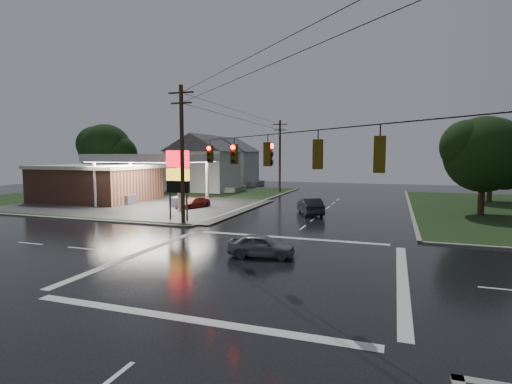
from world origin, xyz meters
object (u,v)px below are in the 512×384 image
(utility_pole_nw, at_px, (182,153))
(pylon_sign, at_px, (178,173))
(utility_pole_n, at_px, (280,155))
(car_north, at_px, (310,206))
(car_pump, at_px, (193,203))
(tree_nw_behind, at_px, (106,150))
(tree_ne_far, at_px, (493,149))
(car_crossing, at_px, (261,245))
(house_far, at_px, (229,161))
(gas_station, at_px, (105,180))
(tree_ne_near, at_px, (485,155))
(house_near, at_px, (204,162))

(utility_pole_nw, bearing_deg, pylon_sign, 135.00)
(utility_pole_n, relative_size, car_north, 2.21)
(pylon_sign, distance_m, utility_pole_nw, 2.22)
(car_north, relative_size, car_pump, 1.18)
(tree_nw_behind, height_order, tree_ne_far, tree_nw_behind)
(pylon_sign, height_order, car_crossing, pylon_sign)
(tree_nw_behind, bearing_deg, pylon_sign, -39.87)
(pylon_sign, distance_m, car_pump, 8.34)
(house_far, height_order, tree_ne_far, tree_ne_far)
(gas_station, distance_m, tree_nw_behind, 13.63)
(pylon_sign, xyz_separation_m, utility_pole_n, (1.00, 27.50, 1.46))
(gas_station, relative_size, car_pump, 6.54)
(tree_ne_far, height_order, car_north, tree_ne_far)
(gas_station, height_order, pylon_sign, pylon_sign)
(utility_pole_nw, distance_m, car_pump, 10.28)
(car_north, bearing_deg, tree_ne_near, 172.14)
(gas_station, bearing_deg, tree_ne_far, 18.46)
(car_pump, bearing_deg, pylon_sign, -50.45)
(utility_pole_nw, relative_size, house_far, 1.00)
(house_far, relative_size, tree_nw_behind, 1.10)
(utility_pole_n, bearing_deg, gas_station, -131.47)
(tree_ne_far, bearing_deg, car_crossing, -118.35)
(pylon_sign, height_order, utility_pole_n, utility_pole_n)
(car_north, bearing_deg, house_far, -79.08)
(house_near, height_order, car_north, house_near)
(pylon_sign, bearing_deg, tree_ne_far, 40.35)
(pylon_sign, xyz_separation_m, tree_ne_near, (24.64, 11.49, 1.55))
(utility_pole_n, height_order, house_near, utility_pole_n)
(tree_ne_near, distance_m, car_pump, 27.93)
(car_crossing, bearing_deg, car_pump, 30.13)
(pylon_sign, relative_size, utility_pole_n, 0.57)
(tree_nw_behind, relative_size, car_north, 2.11)
(gas_station, xyz_separation_m, utility_pole_nw, (16.18, -10.20, 3.17))
(utility_pole_nw, height_order, tree_ne_far, utility_pole_nw)
(utility_pole_n, relative_size, house_near, 0.95)
(tree_ne_near, bearing_deg, car_pump, -170.98)
(car_pump, bearing_deg, tree_ne_far, 48.78)
(house_near, relative_size, car_north, 2.33)
(tree_nw_behind, bearing_deg, car_north, -20.44)
(car_crossing, bearing_deg, house_near, 22.63)
(pylon_sign, bearing_deg, utility_pole_nw, -45.00)
(house_far, relative_size, car_pump, 2.76)
(tree_ne_near, xyz_separation_m, car_pump, (-27.14, -4.31, -4.98))
(gas_station, xyz_separation_m, utility_pole_n, (16.18, 18.30, 2.92))
(tree_nw_behind, distance_m, car_pump, 24.84)
(gas_station, relative_size, utility_pole_n, 2.50)
(house_far, xyz_separation_m, tree_ne_far, (39.10, -14.01, 1.77))
(pylon_sign, bearing_deg, car_north, 36.50)
(tree_ne_near, distance_m, car_crossing, 25.33)
(utility_pole_n, distance_m, tree_ne_far, 26.96)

